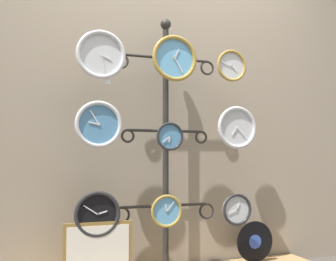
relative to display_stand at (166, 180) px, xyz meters
name	(u,v)px	position (x,y,z in m)	size (l,w,h in m)	color
shop_wall	(159,80)	(0.00, 0.16, 0.73)	(4.40, 0.04, 2.80)	gray
display_stand	(166,180)	(0.00, 0.00, 0.00)	(0.74, 0.35, 1.80)	#282623
clock_top_left	(101,55)	(-0.47, -0.11, 0.80)	(0.32, 0.04, 0.32)	silver
clock_top_center	(174,58)	(0.02, -0.12, 0.82)	(0.32, 0.04, 0.32)	#60A8DB
clock_top_right	(231,66)	(0.46, -0.11, 0.81)	(0.23, 0.04, 0.23)	silver
clock_middle_left	(99,124)	(-0.48, -0.11, 0.36)	(0.30, 0.04, 0.30)	#4C84B2
clock_middle_center	(170,136)	(-0.01, -0.11, 0.29)	(0.19, 0.04, 0.19)	#4C84B2
clock_middle_right	(237,128)	(0.50, -0.10, 0.36)	(0.31, 0.04, 0.31)	silver
clock_bottom_left	(97,214)	(-0.48, -0.08, -0.20)	(0.29, 0.04, 0.29)	black
clock_bottom_center	(166,211)	(-0.03, -0.10, -0.20)	(0.22, 0.04, 0.22)	#60A8DB
clock_bottom_right	(237,209)	(0.49, -0.11, -0.21)	(0.22, 0.04, 0.22)	silver
vinyl_record	(255,242)	(0.69, -0.01, -0.47)	(0.30, 0.01, 0.30)	black
picture_frame	(98,252)	(-0.47, -0.08, -0.43)	(0.43, 0.02, 0.37)	olive
price_tag_upper	(108,82)	(-0.43, -0.11, 0.63)	(0.04, 0.00, 0.03)	white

